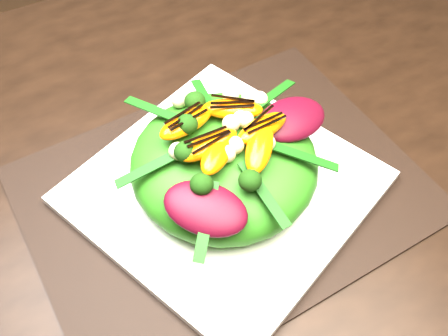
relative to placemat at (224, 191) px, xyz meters
name	(u,v)px	position (x,y,z in m)	size (l,w,h in m)	color
placemat	(224,191)	(0.00, 0.00, 0.00)	(0.44, 0.33, 0.00)	black
plate_base	(224,187)	(0.00, 0.00, 0.01)	(0.29, 0.29, 0.01)	white
salad_bowl	(224,180)	(0.00, 0.00, 0.02)	(0.22, 0.22, 0.02)	white
lettuce_mound	(224,163)	(0.00, 0.00, 0.05)	(0.21, 0.21, 0.07)	#2C7215
radicchio_leaf	(292,119)	(0.08, 0.00, 0.08)	(0.08, 0.05, 0.02)	#3E0613
orange_segment	(196,129)	(-0.02, 0.02, 0.10)	(0.06, 0.03, 0.02)	#FD6A04
broccoli_floret	(166,143)	(-0.06, 0.02, 0.10)	(0.03, 0.03, 0.03)	black
macadamia_nut	(277,145)	(0.04, -0.03, 0.09)	(0.02, 0.02, 0.02)	#FBE9B1
balsamic_drizzle	(195,123)	(-0.02, 0.02, 0.10)	(0.04, 0.00, 0.00)	black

